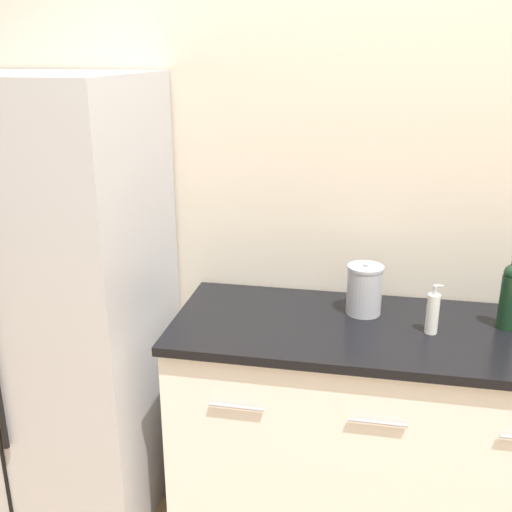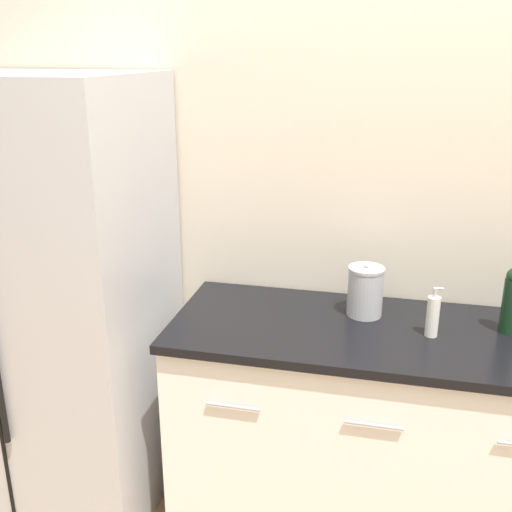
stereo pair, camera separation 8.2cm
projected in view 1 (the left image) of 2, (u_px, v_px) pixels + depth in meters
The scene contains 6 objects.
wall_back at pixel (414, 207), 2.45m from camera, with size 10.00×0.05×2.60m.
counter_unit at pixel (437, 433), 2.38m from camera, with size 2.09×0.64×0.91m.
refrigerator at pixel (40, 304), 2.47m from camera, with size 0.96×0.77×1.83m.
wine_bottle at pixel (510, 295), 2.22m from camera, with size 0.07×0.07×0.30m.
soap_dispenser at pixel (433, 313), 2.20m from camera, with size 0.05×0.05×0.19m.
steel_canister at pixel (364, 290), 2.36m from camera, with size 0.14×0.14×0.21m.
Camera 1 is at (-0.18, -1.42, 1.91)m, focal length 42.00 mm.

